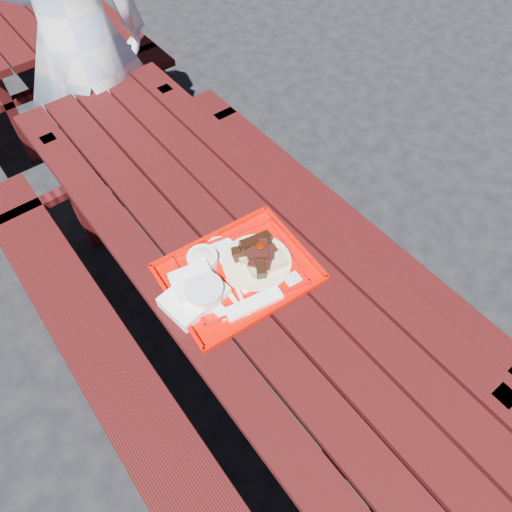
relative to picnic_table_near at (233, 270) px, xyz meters
name	(u,v)px	position (x,y,z in m)	size (l,w,h in m)	color
ground	(238,333)	(0.00, 0.00, -0.56)	(60.00, 60.00, 0.00)	black
picnic_table_near	(233,270)	(0.00, 0.00, 0.00)	(1.41, 2.40, 0.75)	#3A0B0C
near_tray	(238,263)	(-0.05, -0.11, 0.22)	(0.45, 0.38, 0.13)	red
far_tray	(237,275)	(-0.08, -0.15, 0.22)	(0.53, 0.42, 0.08)	#D70A00
white_cloth	(194,293)	(-0.24, -0.12, 0.22)	(0.22, 0.18, 0.08)	white
person	(77,38)	(0.06, 1.31, 0.37)	(0.68, 0.45, 1.86)	#A2B8E2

